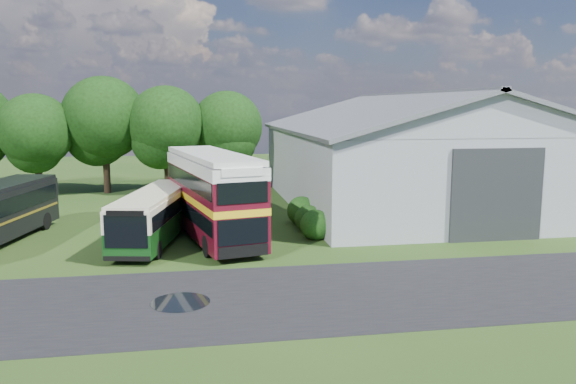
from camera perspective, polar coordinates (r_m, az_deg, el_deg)
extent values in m
plane|color=#1D3C13|center=(24.37, -7.18, -8.52)|extent=(120.00, 120.00, 0.00)
cube|color=black|center=(21.86, 1.19, -10.52)|extent=(60.00, 8.00, 0.02)
cylinder|color=black|center=(21.52, -10.89, -11.00)|extent=(2.20, 2.20, 0.01)
cube|color=gray|center=(42.58, 12.36, 2.57)|extent=(18.00, 24.00, 5.50)
cube|color=#2D3033|center=(31.83, 20.45, -0.30)|extent=(5.20, 0.18, 5.00)
cylinder|color=black|center=(48.63, -23.98, 1.32)|extent=(0.56, 0.56, 3.06)
sphere|color=black|center=(48.34, -24.25, 5.72)|extent=(5.78, 5.78, 5.78)
cylinder|color=black|center=(48.88, -17.94, 2.01)|extent=(0.56, 0.56, 3.60)
sphere|color=black|center=(48.59, -18.18, 7.16)|extent=(6.80, 6.80, 6.80)
cylinder|color=black|center=(47.43, -12.11, 1.87)|extent=(0.56, 0.56, 3.31)
sphere|color=black|center=(47.13, -12.27, 6.76)|extent=(6.26, 6.26, 6.26)
cylinder|color=black|center=(48.27, -6.13, 2.05)|extent=(0.56, 0.56, 3.17)
sphere|color=black|center=(47.97, -6.21, 6.64)|extent=(5.98, 5.98, 5.98)
sphere|color=#194714|center=(30.82, 2.81, -4.77)|extent=(1.70, 1.70, 1.70)
sphere|color=#194714|center=(32.73, 2.06, -3.96)|extent=(1.60, 1.60, 1.60)
sphere|color=#194714|center=(34.64, 1.39, -3.24)|extent=(1.80, 1.80, 1.80)
cube|color=#0F3711|center=(30.75, -13.33, -2.20)|extent=(4.21, 10.08, 2.44)
cube|color=#4D0B18|center=(30.69, -7.72, -0.10)|extent=(5.13, 11.29, 4.38)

